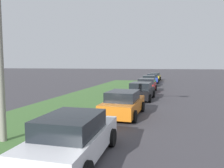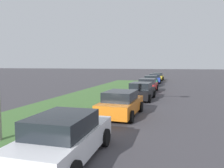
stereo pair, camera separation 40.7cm
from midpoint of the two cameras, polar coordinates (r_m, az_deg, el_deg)
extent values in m
cube|color=#477238|center=(11.28, -23.00, -10.26)|extent=(60.00, 6.00, 0.12)
cube|color=silver|center=(7.14, -11.71, -14.67)|extent=(4.33, 1.88, 0.70)
cube|color=black|center=(6.78, -12.54, -10.22)|extent=(2.23, 1.64, 0.55)
cylinder|color=black|center=(8.74, -13.26, -12.69)|extent=(0.64, 0.23, 0.64)
cylinder|color=black|center=(8.12, -1.51, -13.95)|extent=(0.64, 0.23, 0.64)
cylinder|color=black|center=(6.61, -24.51, -19.02)|extent=(0.64, 0.23, 0.64)
cube|color=orange|center=(12.67, 2.15, -5.81)|extent=(4.36, 1.95, 0.70)
cube|color=black|center=(12.38, 1.92, -3.13)|extent=(2.26, 1.68, 0.55)
cylinder|color=black|center=(14.24, 0.01, -5.61)|extent=(0.65, 0.24, 0.64)
cylinder|color=black|center=(13.83, 7.20, -5.97)|extent=(0.65, 0.24, 0.64)
cylinder|color=black|center=(11.73, -3.84, -7.95)|extent=(0.65, 0.24, 0.64)
cylinder|color=black|center=(11.24, 4.87, -8.55)|extent=(0.65, 0.24, 0.64)
cube|color=black|center=(18.68, 7.13, -2.30)|extent=(4.37, 1.99, 0.70)
cube|color=black|center=(18.42, 7.04, -0.44)|extent=(2.27, 1.69, 0.55)
cylinder|color=black|center=(20.20, 5.28, -2.43)|extent=(0.65, 0.25, 0.64)
cylinder|color=black|center=(19.91, 10.36, -2.61)|extent=(0.65, 0.25, 0.64)
cylinder|color=black|center=(17.59, 3.45, -3.55)|extent=(0.65, 0.25, 0.64)
cylinder|color=black|center=(17.26, 9.27, -3.78)|extent=(0.65, 0.25, 0.64)
cube|color=red|center=(23.96, 8.64, -0.68)|extent=(4.32, 1.86, 0.70)
cube|color=black|center=(23.71, 8.60, 0.78)|extent=(2.22, 1.63, 0.55)
cylinder|color=black|center=(25.44, 6.98, -0.89)|extent=(0.64, 0.23, 0.64)
cylinder|color=black|center=(25.23, 11.03, -0.99)|extent=(0.64, 0.23, 0.64)
cylinder|color=black|center=(22.79, 5.97, -1.58)|extent=(0.64, 0.23, 0.64)
cylinder|color=black|center=(22.56, 10.49, -1.70)|extent=(0.64, 0.23, 0.64)
cube|color=#1E6B38|center=(30.58, 9.37, 0.57)|extent=(4.39, 2.03, 0.70)
cube|color=black|center=(30.34, 9.37, 1.71)|extent=(2.28, 1.72, 0.55)
cylinder|color=black|center=(31.99, 7.85, 0.34)|extent=(0.65, 0.25, 0.64)
cylinder|color=black|center=(31.93, 11.08, 0.28)|extent=(0.65, 0.25, 0.64)
cylinder|color=black|center=(29.31, 7.50, -0.10)|extent=(0.65, 0.25, 0.64)
cylinder|color=black|center=(29.24, 11.02, -0.16)|extent=(0.65, 0.25, 0.64)
cube|color=#23389E|center=(36.05, 10.31, 1.24)|extent=(4.36, 1.96, 0.70)
cube|color=black|center=(35.82, 10.31, 2.21)|extent=(2.26, 1.68, 0.55)
cylinder|color=black|center=(37.46, 9.01, 1.02)|extent=(0.65, 0.24, 0.64)
cylinder|color=black|center=(37.39, 11.77, 0.97)|extent=(0.65, 0.24, 0.64)
cylinder|color=black|center=(34.77, 8.73, 0.71)|extent=(0.65, 0.24, 0.64)
cylinder|color=black|center=(34.70, 11.70, 0.65)|extent=(0.65, 0.24, 0.64)
cube|color=gold|center=(41.41, 11.03, 1.72)|extent=(4.36, 1.95, 0.70)
cube|color=black|center=(41.18, 11.01, 2.57)|extent=(2.26, 1.68, 0.55)
cylinder|color=black|center=(42.87, 10.01, 1.52)|extent=(0.65, 0.24, 0.64)
cylinder|color=black|center=(42.69, 12.41, 1.46)|extent=(0.65, 0.24, 0.64)
cylinder|color=black|center=(40.19, 9.55, 1.29)|extent=(0.65, 0.24, 0.64)
cylinder|color=black|center=(40.00, 12.11, 1.23)|extent=(0.65, 0.24, 0.64)
camera|label=1|loc=(0.20, -90.63, -0.06)|focal=34.58mm
camera|label=2|loc=(0.20, 89.37, 0.06)|focal=34.58mm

